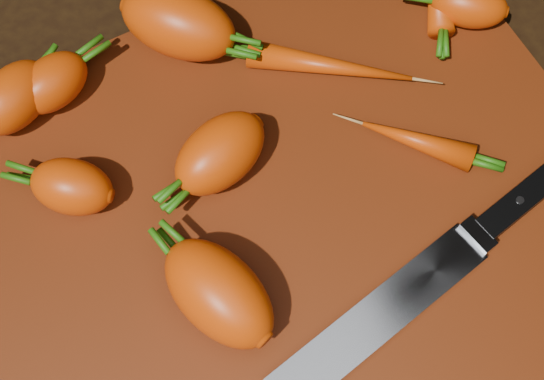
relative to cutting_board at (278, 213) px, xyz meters
name	(u,v)px	position (x,y,z in m)	size (l,w,h in m)	color
ground	(278,218)	(0.00, 0.00, -0.01)	(2.00, 2.00, 0.01)	black
cutting_board	(278,213)	(0.00, 0.00, 0.00)	(0.50, 0.40, 0.01)	#5E2008
carrot_0	(14,98)	(-0.14, 0.17, 0.03)	(0.07, 0.04, 0.04)	#DA4308
carrot_1	(72,187)	(-0.13, 0.08, 0.03)	(0.06, 0.04, 0.04)	#DA4308
carrot_2	(178,23)	(0.00, 0.17, 0.03)	(0.10, 0.06, 0.06)	#DA4308
carrot_3	(219,293)	(-0.07, -0.04, 0.03)	(0.09, 0.05, 0.05)	#DA4308
carrot_4	(220,153)	(-0.02, 0.05, 0.03)	(0.08, 0.05, 0.05)	#DA4308
carrot_5	(52,83)	(-0.11, 0.17, 0.03)	(0.06, 0.04, 0.04)	#DA4308
carrot_6	(469,5)	(0.22, 0.08, 0.02)	(0.06, 0.04, 0.04)	#DA4308
carrot_8	(330,66)	(0.09, 0.09, 0.02)	(0.13, 0.02, 0.02)	#DA4308
carrot_9	(417,141)	(0.12, 0.00, 0.02)	(0.09, 0.02, 0.02)	#DA4308
knife	(398,301)	(0.04, -0.10, 0.01)	(0.30, 0.08, 0.02)	gray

